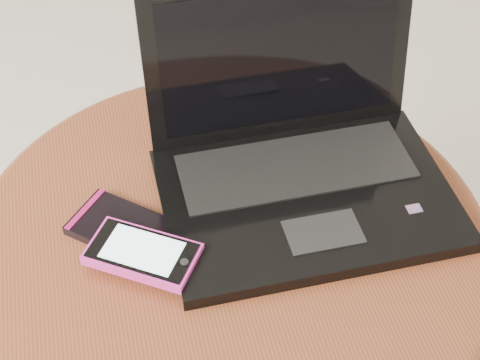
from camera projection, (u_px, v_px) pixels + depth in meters
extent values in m
cylinder|color=#542515|center=(231.00, 346.00, 0.97)|extent=(0.09, 0.09, 0.40)
cylinder|color=maroon|center=(229.00, 238.00, 0.81)|extent=(0.55, 0.55, 0.03)
torus|color=maroon|center=(229.00, 238.00, 0.81)|extent=(0.58, 0.58, 0.03)
cube|color=black|center=(307.00, 199.00, 0.83)|extent=(0.32, 0.22, 0.02)
cube|color=black|center=(296.00, 166.00, 0.85)|extent=(0.27, 0.10, 0.00)
cube|color=black|center=(323.00, 232.00, 0.78)|extent=(0.08, 0.05, 0.00)
cube|color=red|center=(414.00, 209.00, 0.80)|extent=(0.02, 0.01, 0.00)
cube|color=black|center=(279.00, 57.00, 0.84)|extent=(0.31, 0.04, 0.19)
cube|color=black|center=(280.00, 59.00, 0.84)|extent=(0.28, 0.03, 0.16)
cube|color=black|center=(129.00, 231.00, 0.80)|extent=(0.14, 0.13, 0.01)
cube|color=#A21454|center=(85.00, 209.00, 0.81)|extent=(0.05, 0.05, 0.00)
cube|color=#EF33AB|center=(143.00, 254.00, 0.76)|extent=(0.13, 0.11, 0.01)
cube|color=black|center=(142.00, 250.00, 0.75)|extent=(0.12, 0.10, 0.00)
cube|color=#BFEAED|center=(142.00, 250.00, 0.75)|extent=(0.09, 0.08, 0.00)
cylinder|color=black|center=(184.00, 262.00, 0.74)|extent=(0.01, 0.01, 0.00)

